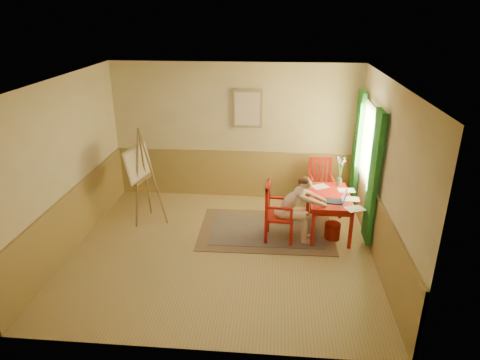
# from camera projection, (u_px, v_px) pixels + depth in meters

# --- Properties ---
(room) EXTENTS (5.04, 4.54, 2.84)m
(room) POSITION_uv_depth(u_px,v_px,m) (221.00, 172.00, 6.58)
(room) COLOR tan
(room) RESTS_ON ground
(wainscot) EXTENTS (5.00, 4.50, 1.00)m
(wainscot) POSITION_uv_depth(u_px,v_px,m) (227.00, 203.00, 7.66)
(wainscot) COLOR #A68542
(wainscot) RESTS_ON room
(window) EXTENTS (0.12, 2.01, 2.20)m
(window) POSITION_uv_depth(u_px,v_px,m) (366.00, 157.00, 7.42)
(window) COLOR white
(window) RESTS_ON room
(wall_portrait) EXTENTS (0.60, 0.05, 0.76)m
(wall_portrait) POSITION_uv_depth(u_px,v_px,m) (247.00, 109.00, 8.40)
(wall_portrait) COLOR #948054
(wall_portrait) RESTS_ON room
(rug) EXTENTS (2.42, 1.63, 0.02)m
(rug) POSITION_uv_depth(u_px,v_px,m) (266.00, 230.00, 7.71)
(rug) COLOR #8C7251
(rug) RESTS_ON room
(table) EXTENTS (0.73, 1.21, 0.72)m
(table) POSITION_uv_depth(u_px,v_px,m) (329.00, 200.00, 7.46)
(table) COLOR #B51B11
(table) RESTS_ON room
(chair_left) EXTENTS (0.50, 0.48, 1.04)m
(chair_left) POSITION_uv_depth(u_px,v_px,m) (277.00, 212.00, 7.26)
(chair_left) COLOR #B51B11
(chair_left) RESTS_ON room
(chair_back) EXTENTS (0.48, 0.50, 1.02)m
(chair_back) POSITION_uv_depth(u_px,v_px,m) (320.00, 185.00, 8.39)
(chair_back) COLOR #B51B11
(chair_back) RESTS_ON room
(figure) EXTENTS (0.89, 0.39, 1.20)m
(figure) POSITION_uv_depth(u_px,v_px,m) (295.00, 206.00, 7.16)
(figure) COLOR beige
(figure) RESTS_ON room
(laptop) EXTENTS (0.39, 0.26, 0.22)m
(laptop) POSITION_uv_depth(u_px,v_px,m) (337.00, 200.00, 7.14)
(laptop) COLOR #1E2338
(laptop) RESTS_ON table
(papers) EXTENTS (0.85, 1.20, 0.00)m
(papers) POSITION_uv_depth(u_px,v_px,m) (343.00, 196.00, 7.39)
(papers) COLOR white
(papers) RESTS_ON table
(vase) EXTENTS (0.17, 0.26, 0.54)m
(vase) POSITION_uv_depth(u_px,v_px,m) (340.00, 173.00, 7.75)
(vase) COLOR #3F724C
(vase) RESTS_ON table
(wastebasket) EXTENTS (0.32, 0.32, 0.29)m
(wastebasket) POSITION_uv_depth(u_px,v_px,m) (332.00, 231.00, 7.41)
(wastebasket) COLOR #9F1609
(wastebasket) RESTS_ON room
(easel) EXTENTS (0.67, 0.81, 1.82)m
(easel) POSITION_uv_depth(u_px,v_px,m) (140.00, 167.00, 7.70)
(easel) COLOR olive
(easel) RESTS_ON room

